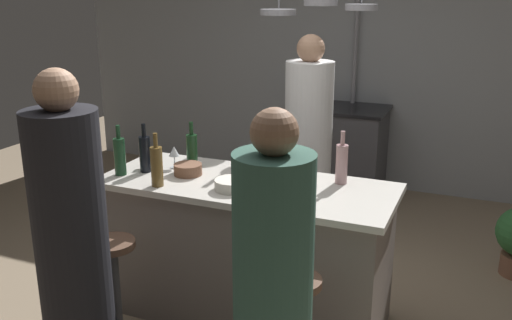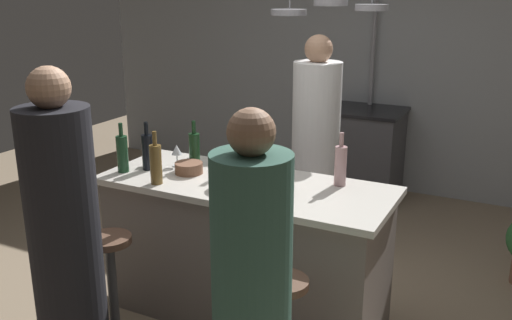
# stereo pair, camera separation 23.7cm
# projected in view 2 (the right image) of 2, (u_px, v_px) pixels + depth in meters

# --- Properties ---
(ground_plane) EXTENTS (9.00, 9.00, 0.00)m
(ground_plane) POSITION_uv_depth(u_px,v_px,m) (246.00, 312.00, 3.71)
(ground_plane) COLOR gray
(back_wall) EXTENTS (6.40, 0.16, 2.60)m
(back_wall) POSITION_uv_depth(u_px,v_px,m) (376.00, 62.00, 5.76)
(back_wall) COLOR #9EA3A8
(back_wall) RESTS_ON ground_plane
(kitchen_island) EXTENTS (1.80, 0.72, 0.90)m
(kitchen_island) POSITION_uv_depth(u_px,v_px,m) (245.00, 249.00, 3.58)
(kitchen_island) COLOR slate
(kitchen_island) RESTS_ON ground_plane
(stove_range) EXTENTS (0.80, 0.64, 0.89)m
(stove_range) POSITION_uv_depth(u_px,v_px,m) (360.00, 152.00, 5.67)
(stove_range) COLOR #47474C
(stove_range) RESTS_ON ground_plane
(chef) EXTENTS (0.36, 0.36, 1.71)m
(chef) POSITION_uv_depth(u_px,v_px,m) (315.00, 157.00, 4.33)
(chef) COLOR white
(chef) RESTS_ON ground_plane
(guest_right) EXTENTS (0.34, 0.34, 1.60)m
(guest_right) POSITION_uv_depth(u_px,v_px,m) (252.00, 306.00, 2.40)
(guest_right) COLOR #33594C
(guest_right) RESTS_ON ground_plane
(bar_stool_left) EXTENTS (0.28, 0.28, 0.68)m
(bar_stool_left) POSITION_uv_depth(u_px,v_px,m) (112.00, 284.00, 3.31)
(bar_stool_left) COLOR #4C4C51
(bar_stool_left) RESTS_ON ground_plane
(guest_left) EXTENTS (0.36, 0.36, 1.69)m
(guest_left) POSITION_uv_depth(u_px,v_px,m) (66.00, 246.00, 2.87)
(guest_left) COLOR black
(guest_left) RESTS_ON ground_plane
(overhead_pot_rack) EXTENTS (0.91, 1.57, 2.17)m
(overhead_pot_rack) POSITION_uv_depth(u_px,v_px,m) (344.00, 29.00, 4.72)
(overhead_pot_rack) COLOR gray
(overhead_pot_rack) RESTS_ON ground_plane
(cutting_board) EXTENTS (0.32, 0.22, 0.02)m
(cutting_board) POSITION_uv_depth(u_px,v_px,m) (263.00, 172.00, 3.60)
(cutting_board) COLOR #997047
(cutting_board) RESTS_ON kitchen_island
(pepper_mill) EXTENTS (0.05, 0.05, 0.21)m
(pepper_mill) POSITION_uv_depth(u_px,v_px,m) (280.00, 176.00, 3.22)
(pepper_mill) COLOR #382319
(pepper_mill) RESTS_ON kitchen_island
(wine_bottle_amber) EXTENTS (0.07, 0.07, 0.32)m
(wine_bottle_amber) POSITION_uv_depth(u_px,v_px,m) (156.00, 163.00, 3.39)
(wine_bottle_amber) COLOR brown
(wine_bottle_amber) RESTS_ON kitchen_island
(wine_bottle_red) EXTENTS (0.07, 0.07, 0.30)m
(wine_bottle_red) POSITION_uv_depth(u_px,v_px,m) (194.00, 149.00, 3.73)
(wine_bottle_red) COLOR #143319
(wine_bottle_red) RESTS_ON kitchen_island
(wine_bottle_rose) EXTENTS (0.07, 0.07, 0.32)m
(wine_bottle_rose) POSITION_uv_depth(u_px,v_px,m) (341.00, 165.00, 3.36)
(wine_bottle_rose) COLOR #B78C8E
(wine_bottle_rose) RESTS_ON kitchen_island
(wine_bottle_dark) EXTENTS (0.07, 0.07, 0.31)m
(wine_bottle_dark) POSITION_uv_depth(u_px,v_px,m) (147.00, 151.00, 3.65)
(wine_bottle_dark) COLOR black
(wine_bottle_dark) RESTS_ON kitchen_island
(wine_bottle_green) EXTENTS (0.07, 0.07, 0.32)m
(wine_bottle_green) POSITION_uv_depth(u_px,v_px,m) (122.00, 153.00, 3.60)
(wine_bottle_green) COLOR #193D23
(wine_bottle_green) RESTS_ON kitchen_island
(wine_glass_by_chef) EXTENTS (0.07, 0.07, 0.15)m
(wine_glass_by_chef) POSITION_uv_depth(u_px,v_px,m) (151.00, 149.00, 3.75)
(wine_glass_by_chef) COLOR silver
(wine_glass_by_chef) RESTS_ON kitchen_island
(wine_glass_near_left_guest) EXTENTS (0.07, 0.07, 0.15)m
(wine_glass_near_left_guest) POSITION_uv_depth(u_px,v_px,m) (177.00, 151.00, 3.72)
(wine_glass_near_left_guest) COLOR silver
(wine_glass_near_left_guest) RESTS_ON kitchen_island
(mixing_bowl_ceramic) EXTENTS (0.20, 0.20, 0.06)m
(mixing_bowl_ceramic) POSITION_uv_depth(u_px,v_px,m) (229.00, 184.00, 3.32)
(mixing_bowl_ceramic) COLOR silver
(mixing_bowl_ceramic) RESTS_ON kitchen_island
(mixing_bowl_wooden) EXTENTS (0.18, 0.18, 0.07)m
(mixing_bowl_wooden) POSITION_uv_depth(u_px,v_px,m) (189.00, 168.00, 3.60)
(mixing_bowl_wooden) COLOR brown
(mixing_bowl_wooden) RESTS_ON kitchen_island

